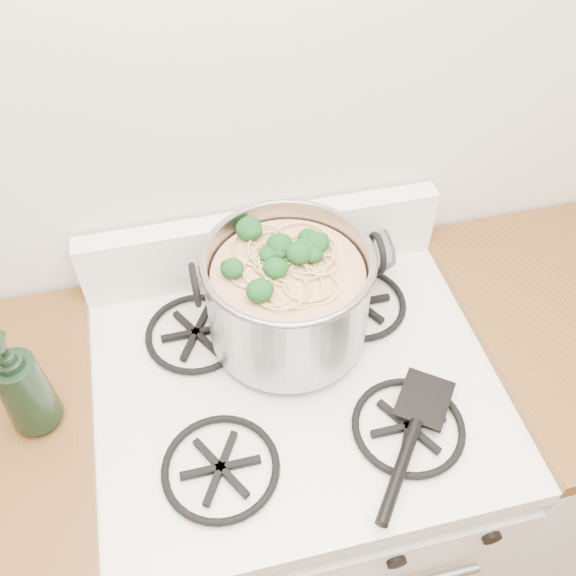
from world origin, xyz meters
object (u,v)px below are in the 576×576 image
(stock_pot, at_px, (288,296))
(glass_bowl, at_px, (325,256))
(spatula, at_px, (425,397))
(gas_range, at_px, (295,488))
(bottle, at_px, (21,383))

(stock_pot, xyz_separation_m, glass_bowl, (0.12, 0.17, -0.09))
(glass_bowl, bearing_deg, stock_pot, -126.45)
(stock_pot, height_order, spatula, stock_pot)
(gas_range, xyz_separation_m, stock_pot, (0.01, 0.11, 0.59))
(bottle, bearing_deg, spatula, 0.84)
(spatula, distance_m, glass_bowl, 0.40)
(spatula, bearing_deg, gas_range, -169.87)
(gas_range, bearing_deg, glass_bowl, 64.30)
(bottle, bearing_deg, stock_pot, 22.41)
(bottle, bearing_deg, glass_bowl, 34.81)
(spatula, xyz_separation_m, glass_bowl, (-0.08, 0.39, 0.00))
(spatula, relative_size, glass_bowl, 2.87)
(stock_pot, bearing_deg, bottle, -168.86)
(stock_pot, bearing_deg, gas_range, -95.20)
(gas_range, distance_m, glass_bowl, 0.59)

